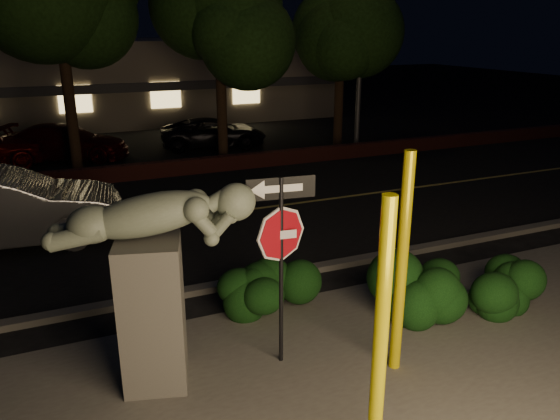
{
  "coord_description": "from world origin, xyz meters",
  "views": [
    {
      "loc": [
        -3.27,
        -5.89,
        4.58
      ],
      "look_at": [
        0.24,
        2.29,
        1.6
      ],
      "focal_mm": 35.0,
      "sensor_mm": 36.0,
      "label": 1
    }
  ],
  "objects_px": {
    "yellow_pole_right": "(402,266)",
    "signpost": "(281,235)",
    "sculpture": "(153,267)",
    "parked_car_dark": "(213,133)",
    "parked_car_darkred": "(65,142)",
    "yellow_pole_left": "(380,342)"
  },
  "relations": [
    {
      "from": "yellow_pole_left",
      "to": "signpost",
      "type": "distance_m",
      "value": 2.25
    },
    {
      "from": "yellow_pole_left",
      "to": "parked_car_darkred",
      "type": "height_order",
      "value": "yellow_pole_left"
    },
    {
      "from": "yellow_pole_left",
      "to": "sculpture",
      "type": "bearing_deg",
      "value": 127.16
    },
    {
      "from": "yellow_pole_right",
      "to": "signpost",
      "type": "xyz_separation_m",
      "value": [
        -1.42,
        0.77,
        0.39
      ]
    },
    {
      "from": "sculpture",
      "to": "yellow_pole_left",
      "type": "bearing_deg",
      "value": -37.82
    },
    {
      "from": "yellow_pole_left",
      "to": "yellow_pole_right",
      "type": "relative_size",
      "value": 0.99
    },
    {
      "from": "yellow_pole_left",
      "to": "signpost",
      "type": "xyz_separation_m",
      "value": [
        -0.15,
        2.21,
        0.4
      ]
    },
    {
      "from": "yellow_pole_left",
      "to": "signpost",
      "type": "height_order",
      "value": "yellow_pole_left"
    },
    {
      "from": "signpost",
      "to": "parked_car_dark",
      "type": "xyz_separation_m",
      "value": [
        3.4,
        14.74,
        -1.38
      ]
    },
    {
      "from": "yellow_pole_right",
      "to": "sculpture",
      "type": "xyz_separation_m",
      "value": [
        -3.1,
        0.97,
        0.13
      ]
    },
    {
      "from": "signpost",
      "to": "sculpture",
      "type": "relative_size",
      "value": 1.0
    },
    {
      "from": "signpost",
      "to": "sculpture",
      "type": "height_order",
      "value": "sculpture"
    },
    {
      "from": "sculpture",
      "to": "parked_car_dark",
      "type": "height_order",
      "value": "sculpture"
    },
    {
      "from": "yellow_pole_right",
      "to": "parked_car_dark",
      "type": "height_order",
      "value": "yellow_pole_right"
    },
    {
      "from": "yellow_pole_left",
      "to": "parked_car_dark",
      "type": "xyz_separation_m",
      "value": [
        3.26,
        16.95,
        -0.98
      ]
    },
    {
      "from": "parked_car_darkred",
      "to": "parked_car_dark",
      "type": "xyz_separation_m",
      "value": [
        5.57,
        -0.02,
        -0.06
      ]
    },
    {
      "from": "yellow_pole_right",
      "to": "signpost",
      "type": "bearing_deg",
      "value": 151.61
    },
    {
      "from": "signpost",
      "to": "parked_car_darkred",
      "type": "relative_size",
      "value": 0.62
    },
    {
      "from": "yellow_pole_right",
      "to": "parked_car_dark",
      "type": "relative_size",
      "value": 0.75
    },
    {
      "from": "yellow_pole_right",
      "to": "sculpture",
      "type": "bearing_deg",
      "value": 162.58
    },
    {
      "from": "signpost",
      "to": "parked_car_darkred",
      "type": "bearing_deg",
      "value": 105.8
    },
    {
      "from": "sculpture",
      "to": "parked_car_darkred",
      "type": "relative_size",
      "value": 0.62
    }
  ]
}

